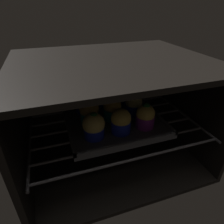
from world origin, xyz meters
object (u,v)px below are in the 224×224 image
object	(u,v)px
muffin_row1_col2	(134,105)
muffin_row0_col0	(94,126)
muffin_row2_col0	(83,102)
muffin_row2_col2	(126,95)
muffin_row0_col2	(145,116)
muffin_row0_col1	(121,121)
muffin_row2_col1	(106,98)
muffin_row1_col0	(89,112)
muffin_row1_col1	(113,108)
baking_tray	(112,119)

from	to	relation	value
muffin_row1_col2	muffin_row0_col0	bearing A→B (deg)	-152.52
muffin_row1_col2	muffin_row2_col0	bearing A→B (deg)	155.18
muffin_row2_col2	muffin_row0_col2	bearing A→B (deg)	-89.35
muffin_row0_col1	muffin_row2_col1	size ratio (longest dim) A/B	1.04
muffin_row0_col2	muffin_row1_col0	bearing A→B (deg)	153.20
muffin_row0_col1	muffin_row2_col1	bearing A→B (deg)	88.72
muffin_row1_col1	baking_tray	bearing A→B (deg)	129.94
muffin_row1_col1	muffin_row0_col2	bearing A→B (deg)	-44.28
muffin_row1_col0	muffin_row0_col2	bearing A→B (deg)	-26.80
muffin_row0_col0	muffin_row0_col2	bearing A→B (deg)	0.34
muffin_row0_col2	muffin_row2_col0	xyz separation A→B (cm)	(-16.53, 16.02, -0.20)
muffin_row1_col0	muffin_row1_col1	size ratio (longest dim) A/B	1.01
baking_tray	muffin_row2_col0	xyz separation A→B (cm)	(-8.25, 7.88, 4.07)
muffin_row2_col1	baking_tray	bearing A→B (deg)	-92.77
muffin_row2_col1	muffin_row0_col1	bearing A→B (deg)	-91.28
muffin_row2_col0	muffin_row2_col2	world-z (taller)	muffin_row2_col2
baking_tray	muffin_row2_col2	distance (cm)	12.14
muffin_row0_col0	muffin_row0_col2	distance (cm)	16.65
muffin_row0_col0	muffin_row1_col2	bearing A→B (deg)	27.48
muffin_row0_col1	muffin_row2_col2	world-z (taller)	muffin_row2_col2
muffin_row2_col1	muffin_row1_col1	bearing A→B (deg)	-90.54
muffin_row1_col1	muffin_row1_col2	bearing A→B (deg)	5.17
muffin_row0_col0	muffin_row2_col0	xyz separation A→B (cm)	(0.12, 16.12, -0.23)
baking_tray	muffin_row1_col0	size ratio (longest dim) A/B	3.80
muffin_row1_col0	muffin_row1_col1	bearing A→B (deg)	-2.51
muffin_row2_col1	muffin_row2_col0	bearing A→B (deg)	-176.95
muffin_row0_col0	muffin_row1_col0	xyz separation A→B (cm)	(0.58, 8.22, 0.16)
muffin_row1_col1	muffin_row2_col0	xyz separation A→B (cm)	(-8.57, 8.26, -0.37)
muffin_row0_col0	muffin_row0_col1	bearing A→B (deg)	-1.15
muffin_row1_col0	muffin_row2_col2	size ratio (longest dim) A/B	1.00
muffin_row1_col1	muffin_row2_col0	world-z (taller)	muffin_row1_col1
muffin_row0_col2	muffin_row1_col2	distance (cm)	8.47
muffin_row0_col2	muffin_row1_col1	bearing A→B (deg)	135.72
baking_tray	muffin_row2_col1	distance (cm)	9.32
muffin_row0_col2	muffin_row2_col2	distance (cm)	15.97
muffin_row0_col0	muffin_row1_col0	distance (cm)	8.24
baking_tray	muffin_row1_col0	world-z (taller)	muffin_row1_col0
baking_tray	muffin_row0_col0	distance (cm)	12.51
muffin_row2_col0	muffin_row2_col2	size ratio (longest dim) A/B	0.91
muffin_row0_col2	muffin_row2_col1	xyz separation A→B (cm)	(-7.88, 16.48, -0.13)
baking_tray	muffin_row2_col2	world-z (taller)	muffin_row2_col2
baking_tray	muffin_row2_col2	size ratio (longest dim) A/B	3.78
muffin_row0_col0	muffin_row1_col2	world-z (taller)	muffin_row0_col0
muffin_row1_col0	muffin_row0_col1	bearing A→B (deg)	-47.00
muffin_row0_col1	muffin_row0_col2	size ratio (longest dim) A/B	0.93
baking_tray	muffin_row1_col1	size ratio (longest dim) A/B	3.85
muffin_row1_col0	muffin_row1_col1	xyz separation A→B (cm)	(8.11, -0.36, -0.03)
muffin_row1_col0	muffin_row1_col2	world-z (taller)	muffin_row1_col0
muffin_row1_col2	baking_tray	bearing A→B (deg)	-177.73
muffin_row0_col1	muffin_row1_col1	bearing A→B (deg)	87.92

